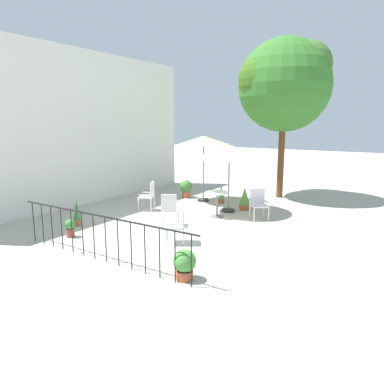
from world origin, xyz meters
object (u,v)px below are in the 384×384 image
(patio_chair_3, at_px, (178,224))
(potted_plant_4, at_px, (245,198))
(potted_plant_2, at_px, (221,194))
(potted_plant_3, at_px, (70,227))
(shade_tree, at_px, (284,85))
(patio_umbrella_0, at_px, (229,152))
(potted_plant_1, at_px, (185,264))
(patio_chair_2, at_px, (258,202))
(patio_chair_1, at_px, (170,208))
(patio_chair_0, at_px, (149,194))
(cafe_table_0, at_px, (217,200))
(patio_umbrella_1, at_px, (204,141))
(potted_plant_5, at_px, (77,213))
(potted_plant_0, at_px, (186,187))

(patio_chair_3, distance_m, potted_plant_4, 4.05)
(potted_plant_2, distance_m, potted_plant_3, 5.84)
(shade_tree, xyz_separation_m, patio_umbrella_0, (-3.31, 0.55, -2.33))
(patio_umbrella_0, relative_size, potted_plant_1, 4.03)
(shade_tree, bearing_deg, patio_chair_2, -169.93)
(shade_tree, xyz_separation_m, potted_plant_3, (-7.98, 2.73, -4.06))
(patio_chair_2, xyz_separation_m, patio_chair_3, (-3.21, 0.74, -0.03))
(patio_chair_1, height_order, patio_chair_3, patio_chair_1)
(potted_plant_3, bearing_deg, patio_chair_1, -35.70)
(potted_plant_4, bearing_deg, patio_chair_1, 162.52)
(patio_umbrella_0, relative_size, patio_chair_0, 2.47)
(shade_tree, bearing_deg, patio_chair_0, 147.97)
(cafe_table_0, relative_size, patio_chair_0, 0.81)
(patio_umbrella_1, height_order, potted_plant_5, patio_umbrella_1)
(patio_umbrella_1, height_order, patio_chair_2, patio_umbrella_1)
(potted_plant_4, bearing_deg, cafe_table_0, 165.37)
(patio_umbrella_0, bearing_deg, patio_chair_2, -104.39)
(potted_plant_4, bearing_deg, potted_plant_1, -165.91)
(patio_umbrella_1, bearing_deg, potted_plant_2, -84.48)
(patio_umbrella_1, xyz_separation_m, cafe_table_0, (-1.71, -1.56, -1.71))
(potted_plant_2, relative_size, potted_plant_3, 1.40)
(cafe_table_0, bearing_deg, potted_plant_2, 24.82)
(potted_plant_3, bearing_deg, patio_umbrella_0, -25.05)
(patio_chair_1, bearing_deg, cafe_table_0, -19.61)
(potted_plant_3, bearing_deg, shade_tree, -18.92)
(patio_chair_0, distance_m, potted_plant_4, 3.25)
(patio_chair_2, relative_size, potted_plant_2, 1.37)
(patio_umbrella_0, bearing_deg, potted_plant_3, 154.95)
(potted_plant_0, height_order, potted_plant_3, potted_plant_0)
(patio_chair_1, xyz_separation_m, patio_chair_3, (-1.05, -1.05, -0.06))
(patio_chair_0, xyz_separation_m, patio_chair_3, (-2.21, -2.79, -0.06))
(patio_umbrella_1, distance_m, potted_plant_3, 5.99)
(potted_plant_1, xyz_separation_m, potted_plant_2, (6.19, 2.60, 0.01))
(patio_chair_2, relative_size, potted_plant_4, 1.17)
(patio_chair_0, bearing_deg, patio_umbrella_0, -60.71)
(patio_chair_1, bearing_deg, potted_plant_4, -17.48)
(patio_umbrella_0, relative_size, patio_chair_1, 2.50)
(potted_plant_3, bearing_deg, cafe_table_0, -29.31)
(potted_plant_1, distance_m, potted_plant_5, 4.82)
(potted_plant_0, bearing_deg, patio_chair_2, -111.38)
(patio_chair_3, xyz_separation_m, potted_plant_2, (4.53, 1.27, -0.16))
(potted_plant_3, distance_m, potted_plant_5, 1.05)
(patio_chair_2, bearing_deg, potted_plant_2, 56.90)
(patio_umbrella_1, height_order, patio_chair_0, patio_umbrella_1)
(patio_umbrella_0, relative_size, potted_plant_0, 3.42)
(patio_chair_3, bearing_deg, patio_chair_1, 45.01)
(patio_umbrella_0, bearing_deg, cafe_table_0, -179.78)
(patio_chair_1, bearing_deg, potted_plant_3, 144.30)
(patio_chair_3, xyz_separation_m, potted_plant_3, (-1.15, 2.64, -0.22))
(patio_chair_2, bearing_deg, potted_plant_4, 45.71)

